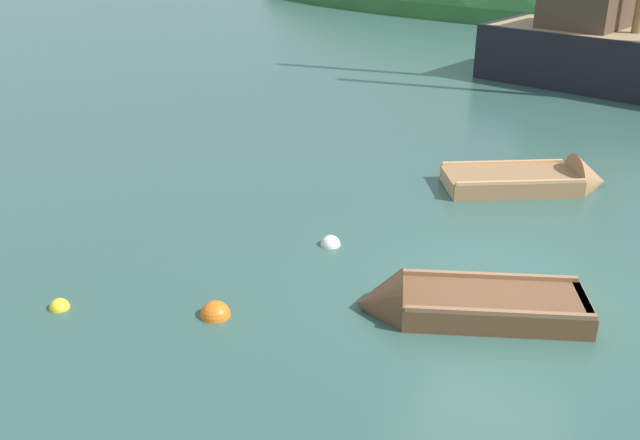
# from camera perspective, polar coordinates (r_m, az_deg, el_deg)

# --- Properties ---
(ground_plane) EXTENTS (120.00, 120.00, 0.00)m
(ground_plane) POSITION_cam_1_polar(r_m,az_deg,el_deg) (10.83, 14.30, -5.50)
(ground_plane) COLOR #33564C
(shore_hill) EXTENTS (46.58, 23.86, 10.66)m
(shore_hill) POSITION_cam_1_polar(r_m,az_deg,el_deg) (45.51, 23.04, 15.68)
(shore_hill) COLOR #2D602D
(shore_hill) RESTS_ON ground
(rowboat_near_dock) EXTENTS (3.33, 2.75, 1.16)m
(rowboat_near_dock) POSITION_cam_1_polar(r_m,az_deg,el_deg) (14.85, 17.10, 2.86)
(rowboat_near_dock) COLOR #9E7047
(rowboat_near_dock) RESTS_ON ground
(rowboat_center) EXTENTS (3.30, 2.25, 1.04)m
(rowboat_center) POSITION_cam_1_polar(r_m,az_deg,el_deg) (10.06, 10.70, -6.87)
(rowboat_center) COLOR brown
(rowboat_center) RESTS_ON ground
(buoy_orange) EXTENTS (0.42, 0.42, 0.42)m
(buoy_orange) POSITION_cam_1_polar(r_m,az_deg,el_deg) (10.01, -8.37, -7.57)
(buoy_orange) COLOR orange
(buoy_orange) RESTS_ON ground
(buoy_yellow) EXTENTS (0.29, 0.29, 0.29)m
(buoy_yellow) POSITION_cam_1_polar(r_m,az_deg,el_deg) (10.72, -20.12, -6.63)
(buoy_yellow) COLOR yellow
(buoy_yellow) RESTS_ON ground
(buoy_white) EXTENTS (0.34, 0.34, 0.34)m
(buoy_white) POSITION_cam_1_polar(r_m,az_deg,el_deg) (11.85, 0.84, -2.01)
(buoy_white) COLOR white
(buoy_white) RESTS_ON ground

